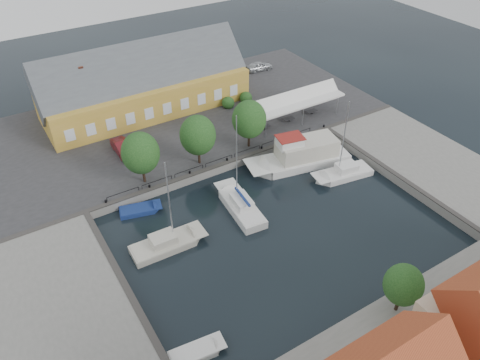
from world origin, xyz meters
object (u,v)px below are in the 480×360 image
at_px(car_red, 123,148).
at_px(launch_nw, 140,211).
at_px(trawler, 301,157).
at_px(center_sailboat, 240,207).
at_px(car_silver, 259,66).
at_px(east_boat_a, 343,174).
at_px(west_boat_b, 167,245).
at_px(launch_sw, 197,353).
at_px(warehouse, 139,86).
at_px(tent_canopy, 295,102).

bearing_deg(car_red, launch_nw, -102.09).
relative_size(trawler, launch_nw, 2.81).
height_order(center_sailboat, launch_nw, center_sailboat).
bearing_deg(car_silver, east_boat_a, 170.45).
distance_m(car_red, launch_nw, 10.48).
distance_m(car_silver, car_red, 30.25).
distance_m(west_boat_b, launch_sw, 12.36).
relative_size(warehouse, center_sailboat, 2.44).
relative_size(center_sailboat, east_boat_a, 1.10).
bearing_deg(west_boat_b, center_sailboat, 6.36).
height_order(west_boat_b, launch_sw, west_boat_b).
distance_m(warehouse, east_boat_a, 30.43).
height_order(warehouse, trawler, warehouse).
xyz_separation_m(car_silver, launch_nw, (-29.92, -21.95, -1.66)).
relative_size(car_silver, center_sailboat, 0.38).
height_order(tent_canopy, launch_sw, tent_canopy).
distance_m(trawler, east_boat_a, 5.48).
bearing_deg(launch_nw, tent_canopy, 13.27).
height_order(warehouse, launch_sw, warehouse).
bearing_deg(car_red, launch_sw, -99.98).
bearing_deg(east_boat_a, warehouse, 118.66).
xyz_separation_m(center_sailboat, east_boat_a, (13.57, -1.25, -0.10)).
bearing_deg(east_boat_a, launch_nw, 163.78).
xyz_separation_m(west_boat_b, launch_nw, (-0.26, 6.45, -0.17)).
height_order(tent_canopy, east_boat_a, east_boat_a).
height_order(east_boat_a, launch_sw, east_boat_a).
bearing_deg(launch_nw, car_red, 78.39).
relative_size(car_red, launch_nw, 1.00).
xyz_separation_m(east_boat_a, west_boat_b, (-22.71, 0.23, -0.00)).
relative_size(west_boat_b, launch_nw, 2.20).
bearing_deg(car_red, center_sailboat, -65.32).
bearing_deg(west_boat_b, trawler, 12.66).
distance_m(center_sailboat, trawler, 11.48).
distance_m(tent_canopy, east_boat_a, 13.23).
distance_m(trawler, launch_nw, 20.42).
relative_size(warehouse, launch_nw, 5.97).
bearing_deg(car_silver, west_boat_b, 137.85).
distance_m(tent_canopy, car_silver, 16.85).
xyz_separation_m(tent_canopy, launch_nw, (-25.10, -5.92, -3.59)).
relative_size(car_silver, car_red, 0.93).
xyz_separation_m(warehouse, launch_nw, (-8.50, -19.78, -4.34)).
bearing_deg(trawler, launch_sw, -144.35).
bearing_deg(east_boat_a, car_silver, 76.33).
bearing_deg(warehouse, car_silver, 5.79).
relative_size(warehouse, east_boat_a, 2.69).
bearing_deg(tent_canopy, east_boat_a, -99.62).
bearing_deg(warehouse, center_sailboat, -87.99).
bearing_deg(tent_canopy, car_red, 169.63).
height_order(east_boat_a, launch_nw, east_boat_a).
height_order(tent_canopy, car_red, tent_canopy).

